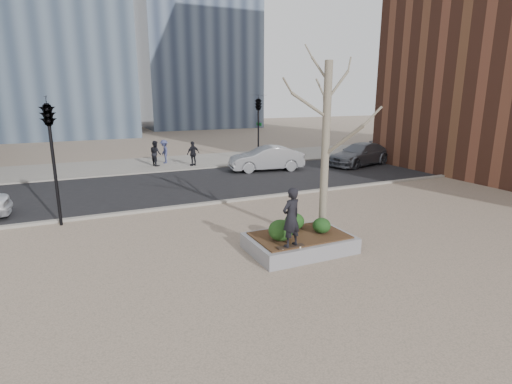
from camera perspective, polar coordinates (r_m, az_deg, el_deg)
name	(u,v)px	position (r m, az deg, el deg)	size (l,w,h in m)	color
ground	(269,256)	(11.70, 1.91, -9.07)	(120.00, 120.00, 0.00)	gray
street	(181,185)	(20.71, -10.61, 0.94)	(60.00, 8.00, 0.02)	black
far_sidewalk	(155,164)	(27.43, -14.28, 3.89)	(60.00, 6.00, 0.02)	gray
planter	(299,243)	(12.07, 6.20, -7.26)	(3.00, 2.00, 0.45)	gray
planter_mulch	(300,235)	(11.98, 6.23, -6.17)	(2.70, 1.70, 0.04)	#382314
sycamore_tree	(327,121)	(12.08, 10.04, 10.02)	(2.80, 2.80, 6.60)	gray
shrub_left	(281,230)	(11.38, 3.56, -5.48)	(0.71, 0.71, 0.61)	#123B17
shrub_middle	(294,221)	(12.34, 5.51, -4.18)	(0.61, 0.61, 0.51)	#133912
shrub_right	(322,226)	(12.14, 9.36, -4.75)	(0.54, 0.54, 0.46)	#133D18
skateboard	(290,247)	(11.02, 4.95, -7.87)	(0.78, 0.20, 0.07)	black
skateboarder	(291,217)	(10.73, 5.04, -3.63)	(0.59, 0.39, 1.63)	black
car_silver	(266,158)	(24.19, 1.49, 4.81)	(1.55, 4.45, 1.47)	#93959A
car_third	(360,154)	(26.96, 14.61, 5.24)	(1.98, 4.88, 1.41)	#5A5D67
pedestrian_a	(156,153)	(26.59, -14.16, 5.39)	(0.79, 0.61, 1.62)	black
pedestrian_b	(164,152)	(27.45, -12.96, 5.66)	(1.01, 0.58, 1.57)	#3D436F
pedestrian_c	(193,154)	(26.15, -8.97, 5.45)	(0.92, 0.38, 1.57)	black
traffic_light_near	(54,163)	(15.40, -26.92, 3.74)	(0.60, 2.48, 4.50)	black
traffic_light_far	(258,129)	(26.85, 0.34, 8.93)	(0.60, 2.48, 4.50)	black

